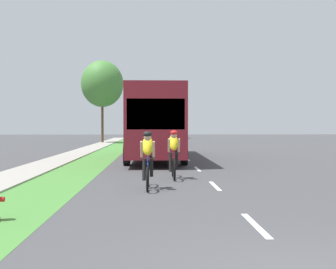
{
  "coord_description": "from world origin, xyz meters",
  "views": [
    {
      "loc": [
        -1.76,
        -4.02,
        1.71
      ],
      "look_at": [
        -0.91,
        19.75,
        1.23
      ],
      "focal_mm": 44.07,
      "sensor_mm": 36.0,
      "label": 1
    }
  ],
  "objects_px": {
    "suv_silver": "(178,131)",
    "street_tree_far": "(102,84)",
    "cyclist_trailing": "(174,154)",
    "sedan_dark_green": "(157,136)",
    "cyclist_lead": "(148,159)",
    "pickup_black": "(156,133)",
    "bus_maroon": "(155,121)"
  },
  "relations": [
    {
      "from": "sedan_dark_green",
      "to": "street_tree_far",
      "type": "relative_size",
      "value": 0.51
    },
    {
      "from": "bus_maroon",
      "to": "suv_silver",
      "type": "distance_m",
      "value": 37.24
    },
    {
      "from": "cyclist_lead",
      "to": "sedan_dark_green",
      "type": "distance_m",
      "value": 26.58
    },
    {
      "from": "sedan_dark_green",
      "to": "street_tree_far",
      "type": "height_order",
      "value": "street_tree_far"
    },
    {
      "from": "cyclist_lead",
      "to": "cyclist_trailing",
      "type": "bearing_deg",
      "value": 69.47
    },
    {
      "from": "bus_maroon",
      "to": "cyclist_trailing",
      "type": "bearing_deg",
      "value": -86.18
    },
    {
      "from": "pickup_black",
      "to": "bus_maroon",
      "type": "bearing_deg",
      "value": -90.57
    },
    {
      "from": "sedan_dark_green",
      "to": "suv_silver",
      "type": "height_order",
      "value": "suv_silver"
    },
    {
      "from": "suv_silver",
      "to": "street_tree_far",
      "type": "bearing_deg",
      "value": -118.07
    },
    {
      "from": "street_tree_far",
      "to": "cyclist_trailing",
      "type": "bearing_deg",
      "value": -78.59
    },
    {
      "from": "cyclist_trailing",
      "to": "sedan_dark_green",
      "type": "height_order",
      "value": "cyclist_trailing"
    },
    {
      "from": "sedan_dark_green",
      "to": "street_tree_far",
      "type": "distance_m",
      "value": 8.87
    },
    {
      "from": "sedan_dark_green",
      "to": "suv_silver",
      "type": "distance_m",
      "value": 21.29
    },
    {
      "from": "sedan_dark_green",
      "to": "pickup_black",
      "type": "distance_m",
      "value": 11.76
    },
    {
      "from": "cyclist_lead",
      "to": "suv_silver",
      "type": "xyz_separation_m",
      "value": [
        3.74,
        47.61,
        0.14
      ]
    },
    {
      "from": "cyclist_lead",
      "to": "suv_silver",
      "type": "height_order",
      "value": "suv_silver"
    },
    {
      "from": "cyclist_trailing",
      "to": "suv_silver",
      "type": "xyz_separation_m",
      "value": [
        2.93,
        45.45,
        0.14
      ]
    },
    {
      "from": "cyclist_trailing",
      "to": "pickup_black",
      "type": "bearing_deg",
      "value": 90.45
    },
    {
      "from": "pickup_black",
      "to": "cyclist_lead",
      "type": "bearing_deg",
      "value": -90.78
    },
    {
      "from": "bus_maroon",
      "to": "sedan_dark_green",
      "type": "distance_m",
      "value": 16.08
    },
    {
      "from": "street_tree_far",
      "to": "cyclist_lead",
      "type": "bearing_deg",
      "value": -80.81
    },
    {
      "from": "pickup_black",
      "to": "street_tree_far",
      "type": "xyz_separation_m",
      "value": [
        -5.56,
        -7.2,
        5.19
      ]
    },
    {
      "from": "cyclist_trailing",
      "to": "street_tree_far",
      "type": "relative_size",
      "value": 0.21
    },
    {
      "from": "cyclist_lead",
      "to": "pickup_black",
      "type": "distance_m",
      "value": 38.34
    },
    {
      "from": "suv_silver",
      "to": "sedan_dark_green",
      "type": "bearing_deg",
      "value": -98.85
    },
    {
      "from": "sedan_dark_green",
      "to": "suv_silver",
      "type": "relative_size",
      "value": 0.91
    },
    {
      "from": "cyclist_lead",
      "to": "sedan_dark_green",
      "type": "relative_size",
      "value": 0.4
    },
    {
      "from": "bus_maroon",
      "to": "street_tree_far",
      "type": "relative_size",
      "value": 1.38
    },
    {
      "from": "cyclist_lead",
      "to": "suv_silver",
      "type": "bearing_deg",
      "value": 85.5
    },
    {
      "from": "cyclist_trailing",
      "to": "sedan_dark_green",
      "type": "relative_size",
      "value": 0.4
    },
    {
      "from": "cyclist_lead",
      "to": "bus_maroon",
      "type": "relative_size",
      "value": 0.15
    },
    {
      "from": "bus_maroon",
      "to": "pickup_black",
      "type": "height_order",
      "value": "bus_maroon"
    }
  ]
}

